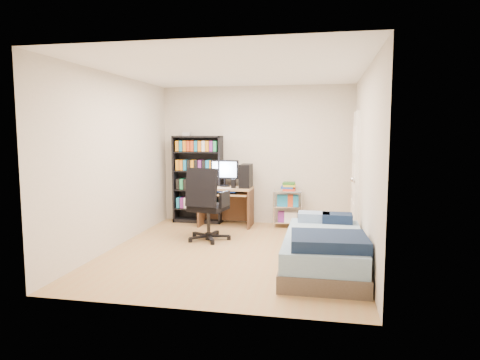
% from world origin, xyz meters
% --- Properties ---
extents(room, '(3.58, 4.08, 2.58)m').
position_xyz_m(room, '(0.00, 0.00, 1.25)').
color(room, '#A68353').
rests_on(room, ground).
extents(media_shelf, '(0.90, 0.30, 1.67)m').
position_xyz_m(media_shelf, '(-1.06, 1.84, 0.82)').
color(media_shelf, black).
rests_on(media_shelf, room).
extents(computer_desk, '(0.93, 0.54, 1.17)m').
position_xyz_m(computer_desk, '(-0.38, 1.67, 0.63)').
color(computer_desk, tan).
rests_on(computer_desk, room).
extents(office_chair, '(0.79, 0.79, 1.14)m').
position_xyz_m(office_chair, '(-0.53, 0.56, 0.36)').
color(office_chair, black).
rests_on(office_chair, room).
extents(wire_cart, '(0.52, 0.39, 0.80)m').
position_xyz_m(wire_cart, '(0.61, 1.75, 0.52)').
color(wire_cart, silver).
rests_on(wire_cart, room).
extents(bed, '(0.97, 1.94, 0.55)m').
position_xyz_m(bed, '(1.25, -0.52, 0.24)').
color(bed, brown).
rests_on(bed, room).
extents(door, '(0.12, 0.80, 2.00)m').
position_xyz_m(door, '(1.72, 1.35, 1.00)').
color(door, white).
rests_on(door, room).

